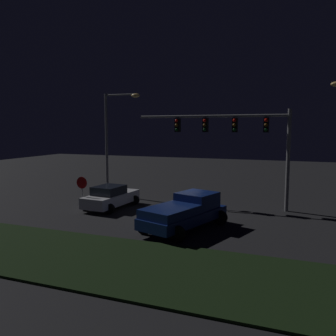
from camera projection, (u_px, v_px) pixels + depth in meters
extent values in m
plane|color=black|center=(179.00, 215.00, 21.48)|extent=(80.00, 80.00, 0.00)
cube|color=black|center=(111.00, 261.00, 13.89)|extent=(23.79, 5.33, 0.10)
cube|color=navy|center=(184.00, 217.00, 18.38)|extent=(3.57, 5.75, 0.55)
cube|color=navy|center=(197.00, 200.00, 19.22)|extent=(2.34, 2.37, 0.85)
cube|color=black|center=(197.00, 198.00, 19.20)|extent=(2.14, 1.99, 0.51)
cube|color=navy|center=(171.00, 211.00, 17.48)|extent=(2.76, 3.47, 0.45)
cylinder|color=black|center=(190.00, 212.00, 20.55)|extent=(0.80, 0.22, 0.80)
cylinder|color=black|center=(220.00, 218.00, 19.27)|extent=(0.80, 0.22, 0.80)
cylinder|color=black|center=(145.00, 227.00, 17.54)|extent=(0.80, 0.22, 0.80)
cylinder|color=black|center=(177.00, 234.00, 16.26)|extent=(0.80, 0.22, 0.80)
cube|color=silver|center=(111.00, 199.00, 23.43)|extent=(2.16, 4.53, 0.70)
cube|color=black|center=(109.00, 190.00, 23.13)|extent=(1.76, 2.13, 0.55)
cylinder|color=black|center=(113.00, 198.00, 25.20)|extent=(0.64, 0.22, 0.64)
cylinder|color=black|center=(135.00, 200.00, 24.41)|extent=(0.64, 0.22, 0.64)
cylinder|color=black|center=(86.00, 206.00, 22.52)|extent=(0.64, 0.22, 0.64)
cylinder|color=black|center=(110.00, 209.00, 21.73)|extent=(0.64, 0.22, 0.64)
cylinder|color=slate|center=(288.00, 161.00, 22.17)|extent=(0.24, 0.24, 6.50)
cylinder|color=slate|center=(210.00, 116.00, 23.65)|extent=(10.20, 0.18, 0.18)
cube|color=black|center=(266.00, 125.00, 22.41)|extent=(0.32, 0.44, 0.95)
sphere|color=red|center=(266.00, 120.00, 22.17)|extent=(0.22, 0.22, 0.22)
sphere|color=#59380A|center=(266.00, 125.00, 22.20)|extent=(0.22, 0.22, 0.22)
sphere|color=#0C4719|center=(266.00, 130.00, 22.23)|extent=(0.22, 0.22, 0.22)
cube|color=black|center=(235.00, 125.00, 23.12)|extent=(0.32, 0.44, 0.95)
sphere|color=red|center=(234.00, 120.00, 22.87)|extent=(0.22, 0.22, 0.22)
sphere|color=#59380A|center=(234.00, 125.00, 22.91)|extent=(0.22, 0.22, 0.22)
sphere|color=#0C4719|center=(234.00, 130.00, 22.94)|extent=(0.22, 0.22, 0.22)
cube|color=black|center=(205.00, 125.00, 23.83)|extent=(0.32, 0.44, 0.95)
sphere|color=red|center=(205.00, 121.00, 23.58)|extent=(0.22, 0.22, 0.22)
sphere|color=#59380A|center=(205.00, 125.00, 23.61)|extent=(0.22, 0.22, 0.22)
sphere|color=#0C4719|center=(205.00, 130.00, 23.65)|extent=(0.22, 0.22, 0.22)
cube|color=black|center=(178.00, 125.00, 24.54)|extent=(0.32, 0.44, 0.95)
sphere|color=red|center=(177.00, 121.00, 24.29)|extent=(0.22, 0.22, 0.22)
sphere|color=#59380A|center=(177.00, 125.00, 24.32)|extent=(0.22, 0.22, 0.22)
sphere|color=#0C4719|center=(177.00, 130.00, 24.36)|extent=(0.22, 0.22, 0.22)
cylinder|color=slate|center=(107.00, 145.00, 27.63)|extent=(0.20, 0.20, 7.98)
cylinder|color=slate|center=(120.00, 95.00, 26.74)|extent=(2.57, 0.12, 0.12)
ellipsoid|color=#F9CC72|center=(136.00, 96.00, 26.30)|extent=(0.70, 0.44, 0.30)
cylinder|color=slate|center=(82.00, 194.00, 22.41)|extent=(0.07, 0.07, 2.20)
cylinder|color=#B20C0F|center=(82.00, 183.00, 22.30)|extent=(0.76, 0.03, 0.76)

